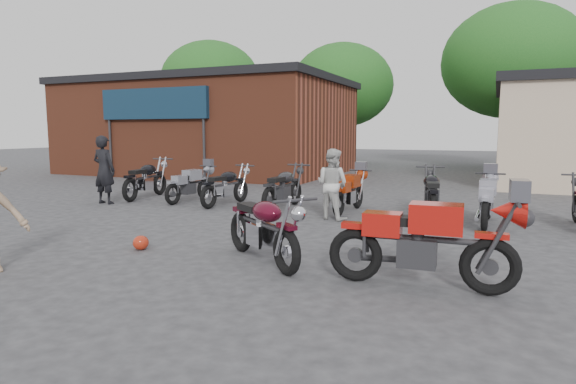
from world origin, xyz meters
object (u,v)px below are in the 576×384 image
at_px(helmet, 141,243).
at_px(row_bike_4, 349,190).
at_px(row_bike_2, 226,184).
at_px(vintage_motorcycle, 263,223).
at_px(sportbike, 424,238).
at_px(row_bike_3, 284,185).
at_px(row_bike_5, 432,191).
at_px(row_bike_0, 146,177).
at_px(row_bike_1, 190,183).
at_px(row_bike_6, 487,198).
at_px(person_dark, 104,170).
at_px(person_light, 332,184).

distance_m(helmet, row_bike_4, 5.37).
relative_size(row_bike_2, row_bike_4, 1.04).
bearing_deg(vintage_motorcycle, helmet, -141.01).
bearing_deg(row_bike_4, helmet, 160.26).
distance_m(sportbike, row_bike_3, 6.43).
bearing_deg(vintage_motorcycle, row_bike_4, 128.00).
xyz_separation_m(row_bike_3, row_bike_5, (3.56, 0.13, 0.02)).
distance_m(sportbike, row_bike_5, 5.12).
xyz_separation_m(row_bike_0, row_bike_2, (2.79, -0.21, -0.06)).
xyz_separation_m(row_bike_1, row_bike_6, (7.57, -0.33, 0.04)).
xyz_separation_m(helmet, person_dark, (-4.27, 3.64, 0.79)).
distance_m(vintage_motorcycle, row_bike_2, 5.74).
bearing_deg(row_bike_2, row_bike_3, -81.24).
xyz_separation_m(sportbike, row_bike_5, (-0.53, 5.10, -0.03)).
xyz_separation_m(person_dark, row_bike_4, (6.37, 1.28, -0.37)).
bearing_deg(vintage_motorcycle, row_bike_2, 162.87).
bearing_deg(row_bike_5, person_light, 107.89).
distance_m(row_bike_0, row_bike_2, 2.80).
bearing_deg(person_light, helmet, 78.10).
bearing_deg(row_bike_5, helmet, 131.23).
bearing_deg(row_bike_6, row_bike_2, 89.90).
height_order(sportbike, row_bike_2, sportbike).
bearing_deg(row_bike_1, person_dark, 128.27).
height_order(helmet, row_bike_3, row_bike_3).
height_order(person_dark, row_bike_1, person_dark).
relative_size(sportbike, person_light, 1.42).
xyz_separation_m(row_bike_3, row_bike_6, (4.72, -0.28, -0.02)).
bearing_deg(person_light, sportbike, 137.19).
bearing_deg(row_bike_5, sportbike, 176.16).
bearing_deg(row_bike_6, row_bike_0, 89.11).
bearing_deg(sportbike, row_bike_3, 126.31).
xyz_separation_m(person_dark, row_bike_1, (1.86, 1.22, -0.38)).
distance_m(person_dark, row_bike_0, 1.36).
bearing_deg(helmet, row_bike_5, 50.98).
relative_size(person_dark, row_bike_1, 1.00).
bearing_deg(vintage_motorcycle, person_dark, -171.95).
bearing_deg(vintage_motorcycle, row_bike_5, 106.51).
relative_size(person_light, row_bike_1, 0.86).
xyz_separation_m(sportbike, row_bike_1, (-6.93, 5.03, -0.12)).
bearing_deg(person_light, row_bike_0, 5.44).
bearing_deg(row_bike_4, row_bike_0, 93.22).
height_order(row_bike_0, row_bike_3, row_bike_0).
xyz_separation_m(vintage_motorcycle, person_dark, (-6.47, 3.56, 0.31)).
height_order(sportbike, person_dark, person_dark).
xyz_separation_m(sportbike, row_bike_6, (0.64, 4.69, -0.08)).
relative_size(row_bike_4, row_bike_6, 0.95).
distance_m(row_bike_0, row_bike_6, 9.13).
distance_m(vintage_motorcycle, row_bike_0, 7.85).
xyz_separation_m(helmet, person_light, (2.01, 3.89, 0.66)).
xyz_separation_m(person_light, row_bike_1, (-4.42, 0.97, -0.25)).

